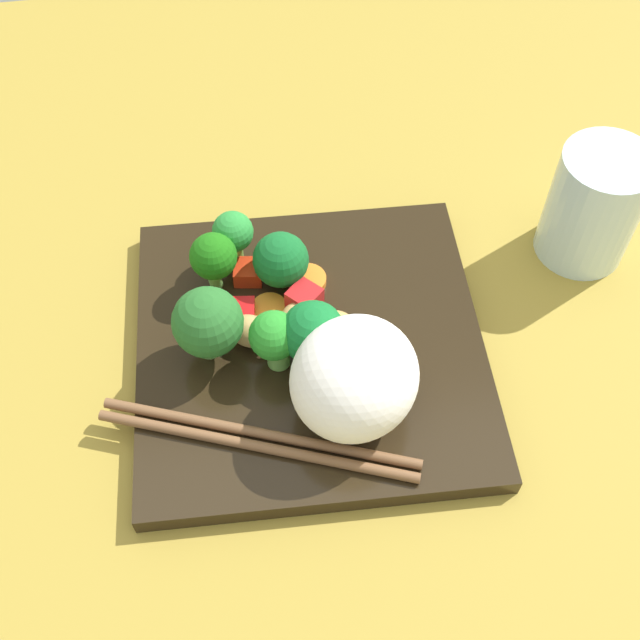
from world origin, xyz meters
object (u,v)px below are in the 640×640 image
at_px(broccoli_floret_2, 213,257).
at_px(drinking_glass, 593,206).
at_px(chopstick_pair, 258,440).
at_px(rice_mound, 354,378).
at_px(square_plate, 310,347).
at_px(carrot_slice_1, 269,308).

height_order(broccoli_floret_2, drinking_glass, drinking_glass).
relative_size(broccoli_floret_2, chopstick_pair, 0.24).
bearing_deg(chopstick_pair, rice_mound, 35.19).
distance_m(square_plate, drinking_glass, 0.27).
bearing_deg(drinking_glass, square_plate, -73.06).
distance_m(rice_mound, chopstick_pair, 0.09).
distance_m(broccoli_floret_2, drinking_glass, 0.33).
bearing_deg(carrot_slice_1, chopstick_pair, -10.22).
bearing_deg(square_plate, drinking_glass, 106.94).
xyz_separation_m(carrot_slice_1, chopstick_pair, (0.12, -0.02, 0.00)).
bearing_deg(drinking_glass, chopstick_pair, -62.19).
height_order(broccoli_floret_2, carrot_slice_1, broccoli_floret_2).
height_order(chopstick_pair, drinking_glass, drinking_glass).
height_order(rice_mound, carrot_slice_1, rice_mound).
xyz_separation_m(square_plate, chopstick_pair, (0.08, -0.05, 0.01)).
relative_size(square_plate, rice_mound, 2.81).
height_order(carrot_slice_1, drinking_glass, drinking_glass).
relative_size(square_plate, carrot_slice_1, 9.59).
relative_size(rice_mound, drinking_glass, 0.92).
bearing_deg(broccoli_floret_2, chopstick_pair, 7.02).
distance_m(carrot_slice_1, chopstick_pair, 0.12).
bearing_deg(chopstick_pair, square_plate, 79.61).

